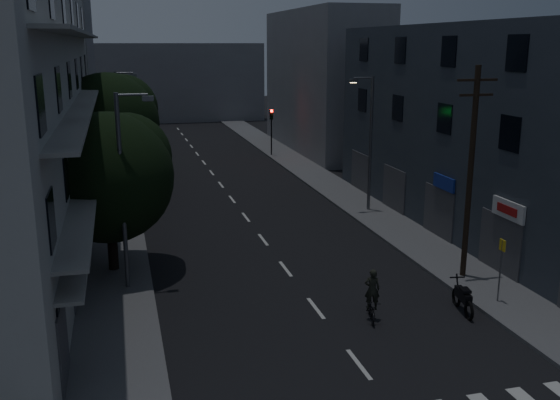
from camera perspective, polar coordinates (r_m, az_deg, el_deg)
name	(u,v)px	position (r m, az deg, el deg)	size (l,w,h in m)	color
ground	(231,198)	(41.68, -4.53, 0.23)	(160.00, 160.00, 0.00)	black
sidewalk_left	(115,204)	(41.07, -14.88, -0.32)	(3.00, 90.00, 0.15)	#565659
sidewalk_right	(337,190)	(43.56, 5.23, 0.92)	(3.00, 90.00, 0.15)	#565659
lane_markings	(216,178)	(47.69, -5.87, 1.98)	(0.15, 60.50, 0.01)	beige
building_left	(11,107)	(33.36, -23.37, 7.84)	(7.00, 36.00, 14.00)	#A4A39F
building_right	(490,131)	(34.84, 18.68, 5.99)	(6.19, 28.00, 11.00)	#2E353F
building_far_left	(59,65)	(63.08, -19.59, 11.54)	(6.00, 20.00, 16.00)	slate
building_far_right	(322,81)	(60.05, 3.91, 10.78)	(6.00, 20.00, 13.00)	slate
building_far_end	(169,82)	(85.29, -10.08, 10.57)	(24.00, 8.00, 10.00)	slate
tree_near	(109,172)	(28.04, -15.37, 2.46)	(5.71, 5.71, 7.05)	black
tree_mid	(109,120)	(42.14, -15.35, 7.10)	(6.56, 6.56, 8.07)	black
tree_far	(108,117)	(51.80, -15.42, 7.35)	(5.38, 5.38, 6.66)	black
traffic_signal_far_right	(271,122)	(56.35, -0.79, 7.11)	(0.28, 0.37, 4.10)	black
traffic_signal_far_left	(123,126)	(55.48, -14.17, 6.58)	(0.28, 0.37, 4.10)	black
street_lamp_left_near	(125,182)	(25.71, -14.03, 1.61)	(1.51, 0.25, 8.00)	#5B5D63
street_lamp_right	(369,137)	(37.50, 8.13, 5.73)	(1.51, 0.25, 8.00)	#525359
street_lamp_left_far	(120,124)	(44.50, -14.42, 6.74)	(1.51, 0.25, 8.00)	#5C5C63
utility_pole	(471,169)	(27.33, 17.03, 2.71)	(1.80, 0.24, 9.00)	black
bus_stop_sign	(501,259)	(25.67, 19.57, -5.11)	(0.06, 0.35, 2.52)	#595B60
motorcycle	(463,299)	(25.05, 16.37, -8.68)	(0.65, 2.05, 1.32)	black
cyclist	(372,303)	(23.63, 8.38, -9.27)	(0.93, 1.65, 1.98)	black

